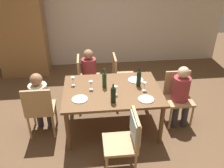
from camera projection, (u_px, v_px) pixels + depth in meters
name	position (u px, v px, depth m)	size (l,w,h in m)	color
ground_plane	(112.00, 126.00, 4.22)	(10.00, 10.00, 0.00)	brown
rear_room_partition	(100.00, 13.00, 5.96)	(6.40, 0.12, 2.70)	beige
armoire_cabinet	(21.00, 30.00, 5.51)	(1.18, 0.62, 2.18)	olive
dining_table	(112.00, 94.00, 3.89)	(1.57, 1.14, 0.75)	brown
chair_right_end	(178.00, 94.00, 4.14)	(0.44, 0.44, 0.92)	tan
chair_left_end	(40.00, 108.00, 3.77)	(0.44, 0.44, 0.92)	tan
chair_far_left	(85.00, 76.00, 4.74)	(0.44, 0.44, 0.92)	tan
chair_near	(129.00, 136.00, 3.12)	(0.46, 0.44, 0.92)	tan
chair_far_right	(120.00, 74.00, 4.80)	(0.44, 0.44, 0.92)	tan
person_woman_host	(181.00, 92.00, 3.99)	(0.29, 0.33, 1.09)	#33333D
person_man_bearded	(40.00, 98.00, 3.82)	(0.29, 0.33, 1.09)	#33333D
person_man_guest	(90.00, 71.00, 4.70)	(0.33, 0.28, 1.08)	#33333D
wine_bottle_tall_green	(139.00, 78.00, 3.88)	(0.07, 0.07, 0.34)	black
wine_bottle_dark_red	(104.00, 79.00, 3.84)	(0.07, 0.07, 0.34)	#19381E
wine_bottle_short_olive	(113.00, 94.00, 3.46)	(0.08, 0.08, 0.31)	black
wine_glass_near_left	(73.00, 79.00, 3.92)	(0.07, 0.07, 0.15)	silver
wine_glass_centre	(91.00, 83.00, 3.81)	(0.07, 0.07, 0.15)	silver
wine_glass_near_right	(115.00, 89.00, 3.66)	(0.07, 0.07, 0.15)	silver
wine_glass_far	(144.00, 85.00, 3.77)	(0.07, 0.07, 0.15)	silver
dinner_plate_host	(146.00, 99.00, 3.59)	(0.24, 0.24, 0.01)	white
dinner_plate_guest_left	(136.00, 80.00, 4.12)	(0.27, 0.27, 0.01)	silver
dinner_plate_guest_right	(80.00, 99.00, 3.58)	(0.24, 0.24, 0.01)	white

